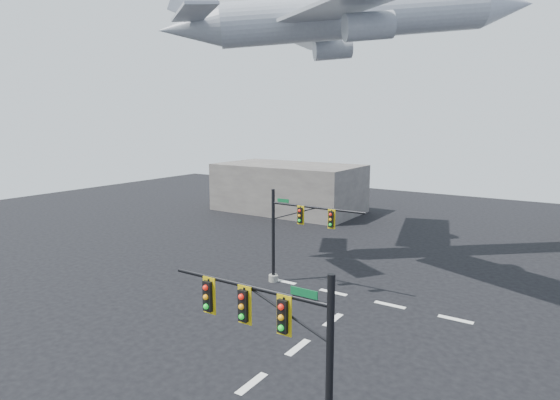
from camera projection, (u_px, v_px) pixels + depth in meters
The scene contains 6 objects.
ground at pixel (252, 384), 20.75m from camera, with size 120.00×120.00×0.00m, color black.
lane_markings at pixel (311, 337), 25.15m from camera, with size 14.00×21.20×0.01m.
signal_mast_near at pixel (285, 356), 15.23m from camera, with size 6.68×0.77×7.02m.
signal_mast_far at pixel (291, 235), 32.44m from camera, with size 7.34×0.74×6.76m.
airliner at pixel (352, 18), 36.04m from camera, with size 25.88×24.34×7.80m.
building_left at pixel (289, 188), 59.91m from camera, with size 18.00×10.00×6.00m, color slate.
Camera 1 is at (11.47, -15.29, 11.55)m, focal length 30.00 mm.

